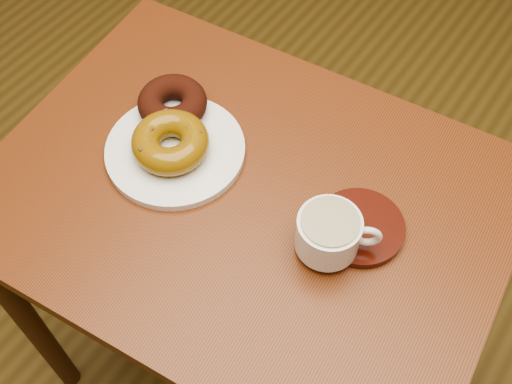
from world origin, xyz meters
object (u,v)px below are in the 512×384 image
Objects in this scene: coffee_cup at (330,233)px; saucer at (360,227)px; cafe_table at (247,232)px; donut_plate at (175,150)px.

saucer is at bearing 39.52° from coffee_cup.
saucer is (0.18, 0.04, 0.13)m from cafe_table.
cafe_table is 7.44× the size of coffee_cup.
donut_plate is 1.95× the size of coffee_cup.
saucer is (0.32, 0.05, 0.00)m from donut_plate.
saucer is 0.07m from coffee_cup.
coffee_cup reaches higher than cafe_table.
saucer is at bearing 8.38° from cafe_table.
donut_plate is at bearing 174.94° from cafe_table.
cafe_table is 6.46× the size of saucer.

